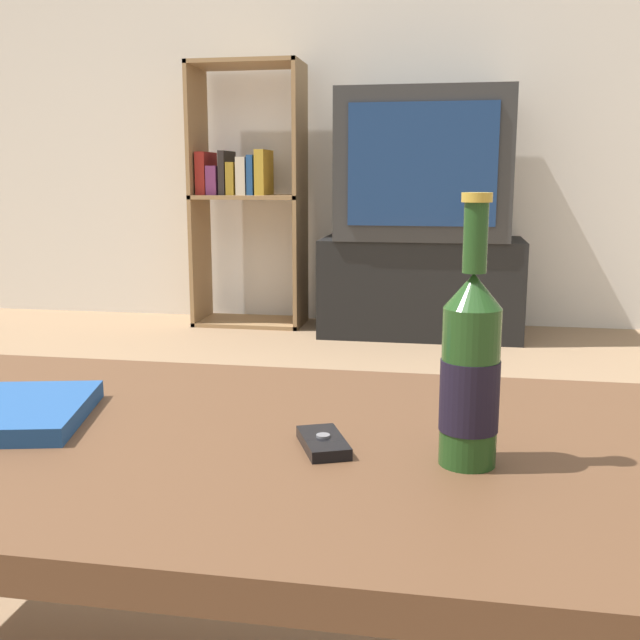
{
  "coord_description": "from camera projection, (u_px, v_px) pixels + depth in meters",
  "views": [
    {
      "loc": [
        0.32,
        -0.86,
        0.75
      ],
      "look_at": [
        0.12,
        0.25,
        0.53
      ],
      "focal_mm": 42.0,
      "sensor_mm": 36.0,
      "label": 1
    }
  ],
  "objects": [
    {
      "name": "cell_phone",
      "position": [
        323.0,
        443.0,
        0.88
      ],
      "size": [
        0.08,
        0.11,
        0.02
      ],
      "rotation": [
        0.0,
        0.0,
        0.4
      ],
      "color": "black",
      "rests_on": "coffee_table"
    },
    {
      "name": "beer_bottle",
      "position": [
        470.0,
        371.0,
        0.82
      ],
      "size": [
        0.07,
        0.07,
        0.3
      ],
      "color": "#1E4219",
      "rests_on": "coffee_table"
    },
    {
      "name": "television",
      "position": [
        424.0,
        165.0,
        3.47
      ],
      "size": [
        0.79,
        0.51,
        0.68
      ],
      "color": "#2D2D2D",
      "rests_on": "tv_stand"
    },
    {
      "name": "table_book",
      "position": [
        28.0,
        412.0,
        0.99
      ],
      "size": [
        0.19,
        0.24,
        0.02
      ],
      "rotation": [
        0.0,
        0.0,
        0.23
      ],
      "color": "navy",
      "rests_on": "coffee_table"
    },
    {
      "name": "back_wall",
      "position": [
        395.0,
        63.0,
        3.71
      ],
      "size": [
        8.0,
        0.05,
        2.6
      ],
      "color": "silver",
      "rests_on": "ground_plane"
    },
    {
      "name": "bookshelf",
      "position": [
        245.0,
        190.0,
        3.74
      ],
      "size": [
        0.55,
        0.3,
        1.29
      ],
      "color": "#99754C",
      "rests_on": "ground_plane"
    },
    {
      "name": "tv_stand",
      "position": [
        421.0,
        286.0,
        3.58
      ],
      "size": [
        0.94,
        0.47,
        0.46
      ],
      "color": "black",
      "rests_on": "ground_plane"
    },
    {
      "name": "coffee_table",
      "position": [
        195.0,
        475.0,
        0.96
      ],
      "size": [
        1.28,
        0.66,
        0.43
      ],
      "color": "brown",
      "rests_on": "ground_plane"
    }
  ]
}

